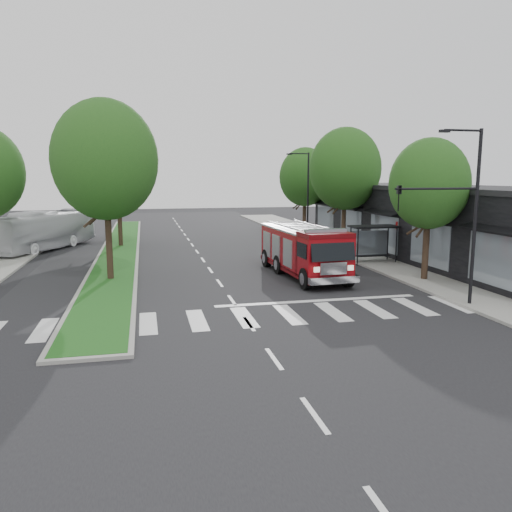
{
  "coord_description": "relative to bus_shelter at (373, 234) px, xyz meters",
  "views": [
    {
      "loc": [
        -4.01,
        -23.14,
        5.95
      ],
      "look_at": [
        1.65,
        2.02,
        1.8
      ],
      "focal_mm": 35.0,
      "sensor_mm": 36.0,
      "label": 1
    }
  ],
  "objects": [
    {
      "name": "tree_median_far",
      "position": [
        -17.2,
        11.85,
        4.45
      ],
      "size": [
        5.6,
        5.6,
        9.72
      ],
      "color": "black",
      "rests_on": "ground"
    },
    {
      "name": "streetlight_right_near",
      "position": [
        -1.59,
        -11.65,
        2.63
      ],
      "size": [
        4.08,
        0.22,
        8.0
      ],
      "color": "black",
      "rests_on": "ground"
    },
    {
      "name": "median",
      "position": [
        -17.2,
        9.85,
        -1.96
      ],
      "size": [
        3.0,
        50.0,
        0.15
      ],
      "color": "gray",
      "rests_on": "ground"
    },
    {
      "name": "sidewalk_right",
      "position": [
        1.3,
        1.85,
        -1.96
      ],
      "size": [
        5.0,
        80.0,
        0.15
      ],
      "primitive_type": "cube",
      "color": "gray",
      "rests_on": "ground"
    },
    {
      "name": "city_bus",
      "position": [
        -23.2,
        11.65,
        -0.46
      ],
      "size": [
        7.09,
        11.38,
        3.15
      ],
      "primitive_type": "imported",
      "rotation": [
        0.0,
        0.0,
        -0.43
      ],
      "color": "silver",
      "rests_on": "ground"
    },
    {
      "name": "bus_shelter",
      "position": [
        0.0,
        0.0,
        0.0
      ],
      "size": [
        3.2,
        1.6,
        2.61
      ],
      "color": "black",
      "rests_on": "ground"
    },
    {
      "name": "tree_right_mid",
      "position": [
        0.3,
        5.85,
        4.45
      ],
      "size": [
        5.6,
        5.6,
        9.72
      ],
      "color": "black",
      "rests_on": "ground"
    },
    {
      "name": "ground",
      "position": [
        -11.2,
        -8.15,
        -2.04
      ],
      "size": [
        140.0,
        140.0,
        0.0
      ],
      "primitive_type": "plane",
      "color": "black",
      "rests_on": "ground"
    },
    {
      "name": "tree_median_near",
      "position": [
        -17.2,
        -2.15,
        4.77
      ],
      "size": [
        5.8,
        5.8,
        10.16
      ],
      "color": "black",
      "rests_on": "ground"
    },
    {
      "name": "tree_right_near",
      "position": [
        0.3,
        -6.15,
        3.47
      ],
      "size": [
        4.4,
        4.4,
        8.05
      ],
      "color": "black",
      "rests_on": "ground"
    },
    {
      "name": "tree_right_far",
      "position": [
        0.3,
        15.85,
        3.8
      ],
      "size": [
        5.0,
        5.0,
        8.73
      ],
      "color": "black",
      "rests_on": "ground"
    },
    {
      "name": "streetlight_right_far",
      "position": [
        -0.85,
        11.85,
        2.44
      ],
      "size": [
        2.11,
        0.2,
        8.0
      ],
      "color": "black",
      "rests_on": "ground"
    },
    {
      "name": "storefront_row",
      "position": [
        5.8,
        1.85,
        0.46
      ],
      "size": [
        8.0,
        30.0,
        5.0
      ],
      "primitive_type": "cube",
      "color": "black",
      "rests_on": "ground"
    },
    {
      "name": "fire_engine",
      "position": [
        -5.99,
        -3.14,
        -0.52
      ],
      "size": [
        3.26,
        9.26,
        3.16
      ],
      "rotation": [
        0.0,
        0.0,
        0.06
      ],
      "color": "#510408",
      "rests_on": "ground"
    }
  ]
}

